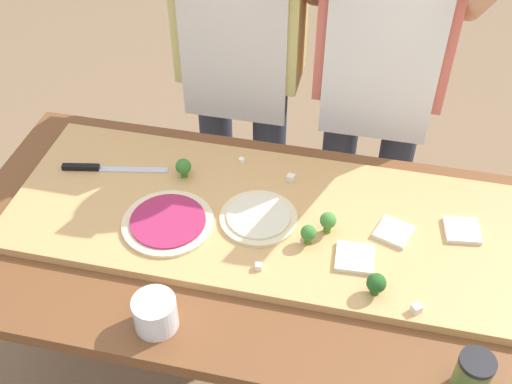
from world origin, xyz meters
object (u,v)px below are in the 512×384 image
at_px(pizza_slice_near_right, 394,232).
at_px(cook_left, 240,49).
at_px(broccoli_floret_front_left, 328,221).
at_px(chefs_knife, 100,168).
at_px(cook_right, 381,65).
at_px(cheese_crumble_d, 242,160).
at_px(broccoli_floret_back_left, 376,284).
at_px(pizza_slice_far_right, 462,230).
at_px(pizza_whole_cheese_artichoke, 259,217).
at_px(broccoli_floret_back_mid, 308,233).
at_px(sauce_jar, 472,375).
at_px(cheese_crumble_a, 291,178).
at_px(cheese_crumble_b, 258,266).
at_px(broccoli_floret_center_right, 183,167).
at_px(prep_table, 291,269).
at_px(cheese_crumble_c, 416,308).
at_px(pizza_whole_beet_magenta, 168,222).
at_px(pizza_slice_center, 355,258).
at_px(flour_cup, 156,315).

bearing_deg(pizza_slice_near_right, cook_left, 135.12).
bearing_deg(broccoli_floret_front_left, chefs_knife, 171.41).
bearing_deg(cook_right, cheese_crumble_d, -136.29).
xyz_separation_m(broccoli_floret_back_left, cook_left, (-0.52, 0.76, 0.14)).
xyz_separation_m(pizza_slice_far_right, broccoli_floret_back_left, (-0.21, -0.26, 0.03)).
relative_size(pizza_whole_cheese_artichoke, cook_left, 0.13).
relative_size(broccoli_floret_back_mid, sauce_jar, 0.52).
xyz_separation_m(chefs_knife, pizza_slice_near_right, (0.87, -0.07, 0.00)).
xyz_separation_m(broccoli_floret_back_left, cheese_crumble_a, (-0.27, 0.36, -0.02)).
relative_size(cheese_crumble_d, cook_right, 0.01).
bearing_deg(cheese_crumble_b, broccoli_floret_center_right, 134.17).
distance_m(prep_table, broccoli_floret_front_left, 0.19).
distance_m(pizza_whole_cheese_artichoke, cheese_crumble_a, 0.18).
bearing_deg(cheese_crumble_c, broccoli_floret_front_left, 138.49).
xyz_separation_m(pizza_whole_beet_magenta, cheese_crumble_b, (0.27, -0.10, 0.00)).
height_order(cheese_crumble_b, cook_left, cook_left).
distance_m(cheese_crumble_b, cook_left, 0.80).
height_order(pizza_slice_center, cheese_crumble_a, cheese_crumble_a).
relative_size(prep_table, pizza_slice_center, 18.88).
xyz_separation_m(pizza_whole_cheese_artichoke, pizza_slice_near_right, (0.36, 0.03, -0.00)).
height_order(pizza_slice_center, cook_right, cook_right).
xyz_separation_m(pizza_slice_near_right, cheese_crumble_c, (0.07, -0.24, 0.00)).
height_order(cheese_crumble_d, sauce_jar, sauce_jar).
bearing_deg(pizza_slice_near_right, broccoli_floret_front_left, -169.93).
bearing_deg(pizza_slice_near_right, cheese_crumble_b, -148.73).
relative_size(pizza_whole_cheese_artichoke, pizza_slice_near_right, 2.40).
height_order(pizza_whole_cheese_artichoke, broccoli_floret_back_mid, broccoli_floret_back_mid).
height_order(pizza_whole_cheese_artichoke, broccoli_floret_back_left, broccoli_floret_back_left).
xyz_separation_m(cheese_crumble_a, flour_cup, (-0.22, -0.54, 0.00)).
height_order(pizza_whole_cheese_artichoke, broccoli_floret_center_right, broccoli_floret_center_right).
distance_m(broccoli_floret_front_left, sauce_jar, 0.52).
distance_m(chefs_knife, cheese_crumble_a, 0.57).
relative_size(chefs_knife, flour_cup, 2.99).
bearing_deg(pizza_whole_beet_magenta, cheese_crumble_c, -12.45).
bearing_deg(sauce_jar, cook_left, 127.52).
distance_m(chefs_knife, broccoli_floret_back_left, 0.88).
xyz_separation_m(cheese_crumble_d, flour_cup, (-0.06, -0.59, 0.00)).
height_order(cheese_crumble_c, cook_left, cook_left).
distance_m(cheese_crumble_a, cook_right, 0.48).
relative_size(broccoli_floret_back_mid, cook_right, 0.04).
distance_m(broccoli_floret_back_mid, cheese_crumble_a, 0.25).
relative_size(pizza_slice_near_right, flour_cup, 0.85).
bearing_deg(broccoli_floret_back_mid, broccoli_floret_center_right, 155.23).
distance_m(pizza_slice_center, cook_right, 0.68).
height_order(chefs_knife, pizza_whole_cheese_artichoke, same).
distance_m(prep_table, cook_left, 0.75).
bearing_deg(prep_table, pizza_slice_center, -12.62).
xyz_separation_m(broccoli_floret_front_left, cheese_crumble_d, (-0.29, 0.23, -0.03)).
bearing_deg(pizza_slice_far_right, cheese_crumble_d, 166.70).
xyz_separation_m(flour_cup, sauce_jar, (0.71, -0.01, 0.02)).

